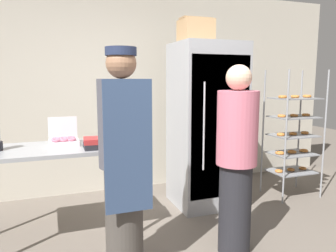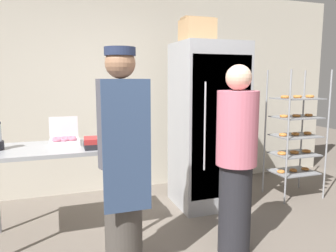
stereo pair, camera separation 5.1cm
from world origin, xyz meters
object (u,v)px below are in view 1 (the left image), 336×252
person_customer (236,159)px  refrigerator (206,126)px  binder_stack (99,143)px  cardboard_storage_box (196,31)px  donut_box (64,140)px  baking_rack (293,135)px  person_baker (123,158)px

person_customer → refrigerator: bearing=76.5°
refrigerator → binder_stack: size_ratio=6.70×
cardboard_storage_box → refrigerator: bearing=-30.2°
refrigerator → cardboard_storage_box: (-0.12, 0.07, 1.11)m
donut_box → binder_stack: 0.38m
binder_stack → baking_rack: bearing=8.8°
baking_rack → binder_stack: size_ratio=5.65×
donut_box → cardboard_storage_box: bearing=13.0°
baking_rack → donut_box: (-2.86, -0.16, 0.14)m
donut_box → cardboard_storage_box: (1.54, 0.36, 1.14)m
cardboard_storage_box → person_customer: (-0.15, -1.19, -1.25)m
refrigerator → person_customer: size_ratio=1.18×
baking_rack → binder_stack: baking_rack is taller
baking_rack → person_baker: bearing=-159.3°
binder_stack → cardboard_storage_box: (1.23, 0.59, 1.14)m
person_baker → person_customer: person_baker is taller
person_customer → binder_stack: bearing=151.0°
donut_box → person_baker: person_baker is taller
donut_box → binder_stack: donut_box is taller
binder_stack → cardboard_storage_box: bearing=25.5°
person_baker → cardboard_storage_box: bearing=44.8°
cardboard_storage_box → person_baker: cardboard_storage_box is taller
donut_box → person_baker: size_ratio=0.16×
refrigerator → person_customer: refrigerator is taller
donut_box → cardboard_storage_box: 1.94m
donut_box → person_customer: bearing=-31.0°
refrigerator → binder_stack: (-1.36, -0.52, -0.02)m
donut_box → person_customer: size_ratio=0.17×
refrigerator → binder_stack: refrigerator is taller
baking_rack → person_baker: person_baker is taller
baking_rack → donut_box: size_ratio=5.97×
baking_rack → cardboard_storage_box: cardboard_storage_box is taller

